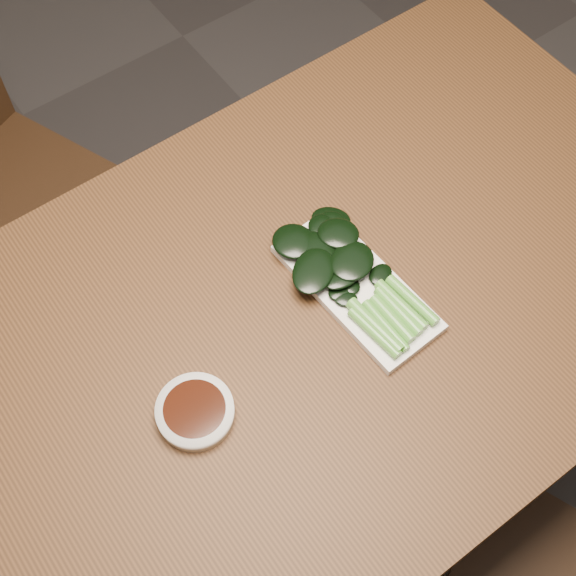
{
  "coord_description": "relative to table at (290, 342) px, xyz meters",
  "views": [
    {
      "loc": [
        -0.32,
        -0.44,
        1.79
      ],
      "look_at": [
        0.03,
        0.04,
        0.76
      ],
      "focal_mm": 50.0,
      "sensor_mm": 36.0,
      "label": 1
    }
  ],
  "objects": [
    {
      "name": "table",
      "position": [
        0.0,
        0.0,
        0.0
      ],
      "size": [
        1.4,
        0.8,
        0.75
      ],
      "color": "#442813",
      "rests_on": "ground"
    },
    {
      "name": "sauce_bowl",
      "position": [
        -0.19,
        -0.04,
        0.08
      ],
      "size": [
        0.11,
        0.11,
        0.03
      ],
      "color": "white",
      "rests_on": "table"
    },
    {
      "name": "gai_lan",
      "position": [
        0.11,
        0.01,
        0.1
      ],
      "size": [
        0.17,
        0.28,
        0.03
      ],
      "color": "#559B35",
      "rests_on": "serving_plate"
    },
    {
      "name": "ground",
      "position": [
        0.0,
        0.0,
        -0.68
      ],
      "size": [
        6.0,
        6.0,
        0.0
      ],
      "primitive_type": "plane",
      "color": "#302E2E",
      "rests_on": "ground"
    },
    {
      "name": "serving_plate",
      "position": [
        0.11,
        -0.02,
        0.08
      ],
      "size": [
        0.13,
        0.27,
        0.01
      ],
      "rotation": [
        0.0,
        0.0,
        0.05
      ],
      "color": "white",
      "rests_on": "table"
    }
  ]
}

